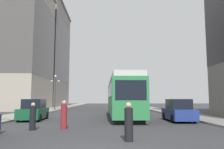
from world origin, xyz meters
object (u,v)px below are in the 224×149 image
Objects in this scene: transit_bus at (135,99)px; pedestrian_crossing_far at (129,123)px; parked_car_right_far at (178,111)px; parked_car_left_near at (34,110)px; pedestrian_on_sidewalk at (33,117)px; pedestrian_crossing_near at (64,116)px; lamp_post_left_far at (55,87)px; streetcar at (123,96)px.

pedestrian_crossing_far is (-4.29, -30.32, -1.17)m from transit_bus.
parked_car_left_near is at bearing -3.72° from parked_car_right_far.
transit_bus reaches higher than pedestrian_on_sidewalk.
pedestrian_crossing_near is at bearing -162.07° from pedestrian_crossing_far.
lamp_post_left_far reaches higher than transit_bus.
transit_bus is 2.74× the size of parked_car_right_far.
streetcar is at bearing 154.56° from pedestrian_crossing_far.
pedestrian_crossing_far is (-0.75, -12.74, -1.33)m from streetcar.
pedestrian_on_sidewalk is (-10.34, -5.26, -0.10)m from parked_car_right_far.
pedestrian_crossing_near is (-7.80, -26.13, -1.14)m from transit_bus.
transit_bus is 8.08× the size of pedestrian_on_sidewalk.
pedestrian_on_sidewalk is at bearing -147.51° from pedestrian_crossing_far.
streetcar is 9.64m from pedestrian_crossing_near.
streetcar is 2.94× the size of parked_car_right_far.
pedestrian_crossing_near is at bearing -104.67° from transit_bus.
streetcar is 1.07× the size of transit_bus.
parked_car_left_near is at bearing -117.94° from transit_bus.
parked_car_right_far is 10.34m from pedestrian_crossing_far.
transit_bus is 2.31× the size of lamp_post_left_far.
streetcar is 8.39× the size of pedestrian_crossing_far.
pedestrian_crossing_far is 1.04× the size of pedestrian_on_sidewalk.
pedestrian_on_sidewalk is at bearing -80.70° from lamp_post_left_far.
streetcar reaches higher than parked_car_left_near.
streetcar is 12.83m from pedestrian_crossing_far.
lamp_post_left_far is at bearing 42.92° from pedestrian_on_sidewalk.
lamp_post_left_far reaches higher than pedestrian_crossing_near.
parked_car_right_far is (0.80, -21.32, -1.10)m from transit_bus.
lamp_post_left_far reaches higher than pedestrian_on_sidewalk.
parked_car_left_near reaches higher than pedestrian_on_sidewalk.
parked_car_left_near is 17.38m from lamp_post_left_far.
transit_bus is at bearing -66.24° from pedestrian_crossing_near.
pedestrian_crossing_far is (3.51, -4.18, -0.03)m from pedestrian_crossing_near.
transit_bus is at bearing 13.88° from pedestrian_on_sidewalk.
parked_car_right_far reaches higher than pedestrian_crossing_far.
parked_car_left_near and parked_car_right_far have the same top height.
pedestrian_crossing_near is at bearing -41.94° from pedestrian_on_sidewalk.
streetcar is at bearing -38.40° from parked_car_right_far.
lamp_post_left_far reaches higher than parked_car_left_near.
transit_bus reaches higher than pedestrian_crossing_near.
lamp_post_left_far reaches higher than streetcar.
transit_bus is at bearing -85.52° from parked_car_right_far.
transit_bus is at bearing 57.55° from parked_car_left_near.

